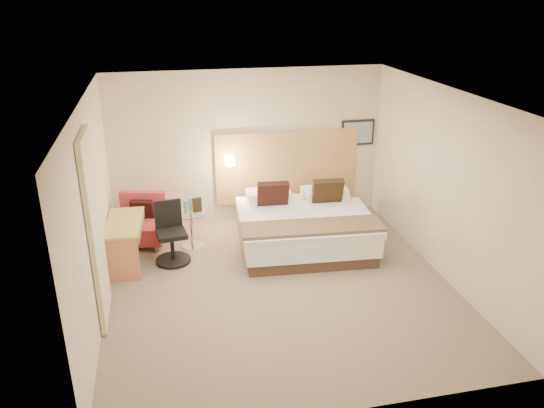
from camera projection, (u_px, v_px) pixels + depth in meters
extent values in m
cube|color=#7D6B54|center=(280.00, 286.00, 7.57)|extent=(4.80, 5.00, 0.02)
cube|color=white|center=(281.00, 96.00, 6.54)|extent=(4.80, 5.00, 0.02)
cube|color=beige|center=(248.00, 147.00, 9.32)|extent=(4.80, 0.02, 2.70)
cube|color=beige|center=(343.00, 298.00, 4.78)|extent=(4.80, 0.02, 2.70)
cube|color=beige|center=(92.00, 213.00, 6.58)|extent=(0.02, 5.00, 2.70)
cube|color=beige|center=(445.00, 185.00, 7.52)|extent=(0.02, 5.00, 2.70)
cube|color=#BB8849|center=(287.00, 166.00, 9.57)|extent=(2.60, 0.04, 1.30)
cube|color=black|center=(358.00, 133.00, 9.63)|extent=(0.62, 0.03, 0.47)
cube|color=gray|center=(358.00, 133.00, 9.61)|extent=(0.54, 0.01, 0.39)
cylinder|color=silver|center=(229.00, 160.00, 9.25)|extent=(0.02, 0.12, 0.02)
cube|color=#F5E4BF|center=(230.00, 161.00, 9.19)|extent=(0.15, 0.15, 0.15)
cube|color=beige|center=(95.00, 231.00, 6.41)|extent=(0.06, 0.90, 2.42)
cylinder|color=#81ACC7|center=(186.00, 206.00, 8.45)|extent=(0.08, 0.08, 0.22)
cylinder|color=#8DC2DA|center=(190.00, 204.00, 8.54)|extent=(0.08, 0.08, 0.22)
cube|color=#382616|center=(197.00, 205.00, 8.48)|extent=(0.15, 0.08, 0.24)
cube|color=#482E24|center=(303.00, 238.00, 8.78)|extent=(2.12, 2.12, 0.18)
cube|color=white|center=(303.00, 225.00, 8.68)|extent=(2.19, 2.19, 0.31)
cube|color=silver|center=(307.00, 221.00, 8.34)|extent=(2.21, 1.62, 0.10)
cube|color=white|center=(267.00, 196.00, 9.22)|extent=(0.74, 0.44, 0.18)
cube|color=white|center=(322.00, 193.00, 9.35)|extent=(0.74, 0.44, 0.18)
cube|color=white|center=(269.00, 196.00, 8.94)|extent=(0.74, 0.44, 0.18)
cube|color=white|center=(326.00, 193.00, 9.06)|extent=(0.74, 0.44, 0.18)
cube|color=black|center=(273.00, 196.00, 8.72)|extent=(0.53, 0.31, 0.52)
cube|color=black|center=(327.00, 193.00, 8.84)|extent=(0.53, 0.31, 0.52)
cube|color=#B25D24|center=(312.00, 227.00, 7.94)|extent=(2.18, 0.72, 0.05)
cube|color=#9C6C49|center=(120.00, 248.00, 8.55)|extent=(0.09, 0.09, 0.10)
cube|color=#A27B4C|center=(158.00, 248.00, 8.54)|extent=(0.09, 0.09, 0.10)
cube|color=tan|center=(128.00, 234.00, 9.05)|extent=(0.09, 0.09, 0.10)
cube|color=#9F724A|center=(164.00, 234.00, 9.04)|extent=(0.09, 0.09, 0.10)
cube|color=#BB323B|center=(142.00, 230.00, 8.72)|extent=(0.90, 0.83, 0.29)
cube|color=#B5303A|center=(144.00, 204.00, 8.84)|extent=(0.77, 0.28, 0.43)
cube|color=black|center=(142.00, 210.00, 8.77)|extent=(0.40, 0.26, 0.38)
cylinder|color=white|center=(193.00, 245.00, 8.73)|extent=(0.43, 0.43, 0.02)
cylinder|color=silver|center=(192.00, 229.00, 8.61)|extent=(0.05, 0.05, 0.56)
cylinder|color=white|center=(191.00, 213.00, 8.50)|extent=(0.63, 0.63, 0.01)
cube|color=gold|center=(124.00, 223.00, 7.91)|extent=(0.59, 1.16, 0.04)
cube|color=#D17A51|center=(122.00, 261.00, 7.56)|extent=(0.47, 0.07, 0.67)
cube|color=tan|center=(130.00, 229.00, 8.53)|extent=(0.47, 0.07, 0.67)
cube|color=#A87241|center=(127.00, 227.00, 7.94)|extent=(0.49, 1.08, 0.09)
cylinder|color=black|center=(173.00, 260.00, 8.21)|extent=(0.60, 0.60, 0.04)
cylinder|color=black|center=(172.00, 247.00, 8.13)|extent=(0.07, 0.07, 0.41)
cube|color=black|center=(171.00, 234.00, 8.04)|extent=(0.49, 0.49, 0.07)
cube|color=black|center=(168.00, 213.00, 8.11)|extent=(0.41, 0.11, 0.43)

